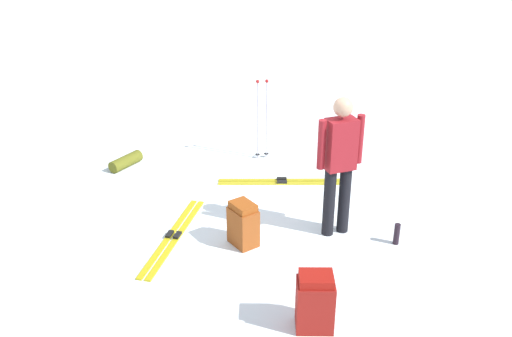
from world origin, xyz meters
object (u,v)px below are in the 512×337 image
Objects in this scene: backpack_bright at (315,302)px; thermos_bottle at (397,234)px; ski_pair_near at (174,236)px; ski_pair_far at (282,182)px; backpack_large_dark at (243,224)px; ski_poles_planted_near at (262,115)px; skier_standing at (339,160)px; sleeping_mat_rolled at (126,161)px.

backpack_bright reaches higher than thermos_bottle.
ski_pair_near and ski_pair_far have the same top height.
backpack_large_dark is 0.92× the size of backpack_bright.
thermos_bottle reaches higher than ski_pair_far.
ski_poles_planted_near reaches higher than thermos_bottle.
backpack_bright reaches higher than ski_pair_far.
backpack_bright reaches higher than ski_pair_near.
skier_standing is 3.16× the size of backpack_large_dark.
ski_pair_far is at bearing 113.98° from ski_poles_planted_near.
thermos_bottle is at bearing -173.44° from backpack_large_dark.
backpack_bright is at bearing 82.85° from skier_standing.
ski_pair_near is at bearing 9.96° from skier_standing.
backpack_bright is at bearing 131.55° from sleeping_mat_rolled.
ski_pair_far is (-1.18, -1.60, -0.00)m from ski_pair_near.
ski_poles_planted_near is 2.17m from sleeping_mat_rolled.
backpack_bright is 0.47× the size of ski_poles_planted_near.
skier_standing reaches higher than backpack_large_dark.
backpack_large_dark is at bearing 136.82° from sleeping_mat_rolled.
backpack_bright is (-0.52, 3.00, 0.27)m from ski_pair_far.
sleeping_mat_rolled is at bearing -26.25° from skier_standing.
backpack_large_dark is 0.43× the size of ski_poles_planted_near.
sleeping_mat_rolled is at bearing -48.45° from backpack_bright.
thermos_bottle is (-1.44, 1.45, 0.12)m from ski_pair_far.
ski_pair_near is at bearing 3.40° from thermos_bottle.
backpack_large_dark is (1.06, 0.38, -0.69)m from skier_standing.
ski_pair_far is 2.04m from thermos_bottle.
ski_pair_near is at bearing -3.27° from backpack_large_dark.
backpack_bright is at bearing 140.59° from ski_pair_near.
backpack_bright is at bearing 59.19° from thermos_bottle.
thermos_bottle is at bearing 134.81° from ski_pair_far.
skier_standing is 1.74m from ski_pair_far.
backpack_bright reaches higher than backpack_large_dark.
skier_standing reaches higher than backpack_bright.
skier_standing is at bearing -170.04° from ski_pair_near.
backpack_large_dark is (0.33, 1.65, 0.25)m from ski_pair_far.
ski_pair_near is 0.88m from backpack_large_dark.
thermos_bottle is at bearing -176.60° from ski_pair_near.
ski_pair_far is 3.10× the size of backpack_bright.
backpack_large_dark is 0.98× the size of sleeping_mat_rolled.
ski_poles_planted_near is at bearing -66.02° from ski_pair_far.
ski_pair_far is 3.05m from backpack_bright.
sleeping_mat_rolled is (2.89, -3.26, -0.20)m from backpack_bright.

